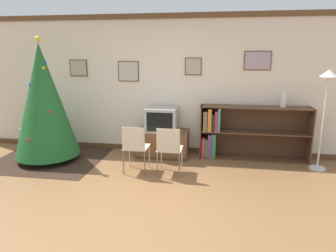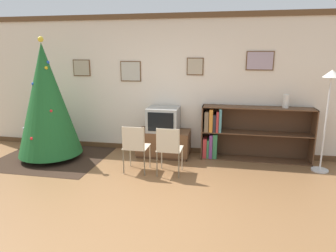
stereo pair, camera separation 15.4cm
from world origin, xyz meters
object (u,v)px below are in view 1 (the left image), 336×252
(standing_lamp, at_px, (326,94))
(folding_chair_left, at_px, (135,146))
(christmas_tree, at_px, (44,101))
(vase, at_px, (284,100))
(folding_chair_right, at_px, (169,148))
(bookshelf, at_px, (236,132))
(tv_console, at_px, (162,143))
(television, at_px, (162,119))

(standing_lamp, bearing_deg, folding_chair_left, -167.48)
(christmas_tree, relative_size, vase, 9.11)
(folding_chair_right, distance_m, bookshelf, 1.54)
(tv_console, relative_size, folding_chair_right, 1.23)
(christmas_tree, bearing_deg, folding_chair_left, -11.88)
(folding_chair_left, height_order, bookshelf, bookshelf)
(television, distance_m, vase, 2.26)
(tv_console, xyz_separation_m, standing_lamp, (2.80, -0.25, 1.06))
(tv_console, height_order, vase, vase)
(television, distance_m, standing_lamp, 2.87)
(television, xyz_separation_m, vase, (2.22, 0.13, 0.40))
(christmas_tree, distance_m, bookshelf, 3.61)
(christmas_tree, height_order, folding_chair_left, christmas_tree)
(christmas_tree, distance_m, vase, 4.36)
(tv_console, distance_m, vase, 2.39)
(christmas_tree, bearing_deg, tv_console, 15.10)
(television, bearing_deg, christmas_tree, -164.97)
(christmas_tree, bearing_deg, television, 15.03)
(christmas_tree, xyz_separation_m, television, (2.08, 0.56, -0.39))
(christmas_tree, xyz_separation_m, bookshelf, (3.49, 0.68, -0.62))
(tv_console, relative_size, standing_lamp, 0.59)
(folding_chair_left, bearing_deg, bookshelf, 31.90)
(christmas_tree, height_order, vase, christmas_tree)
(christmas_tree, bearing_deg, folding_chair_right, -9.07)
(christmas_tree, relative_size, bookshelf, 1.12)
(folding_chair_left, xyz_separation_m, folding_chair_right, (0.57, 0.00, 0.00))
(folding_chair_left, distance_m, standing_lamp, 3.28)
(television, xyz_separation_m, folding_chair_right, (0.29, -0.94, -0.26))
(christmas_tree, height_order, television, christmas_tree)
(folding_chair_left, bearing_deg, christmas_tree, 168.12)
(tv_console, distance_m, folding_chair_left, 1.01)
(christmas_tree, distance_m, folding_chair_left, 1.95)
(bookshelf, xyz_separation_m, standing_lamp, (1.39, -0.37, 0.81))
(television, relative_size, standing_lamp, 0.34)
(folding_chair_left, xyz_separation_m, standing_lamp, (3.09, 0.69, 0.84))
(christmas_tree, distance_m, standing_lamp, 4.90)
(standing_lamp, bearing_deg, television, 174.87)
(folding_chair_right, bearing_deg, vase, 28.85)
(vase, distance_m, standing_lamp, 0.72)
(standing_lamp, bearing_deg, vase, 146.86)
(tv_console, distance_m, folding_chair_right, 1.01)
(christmas_tree, relative_size, television, 3.82)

